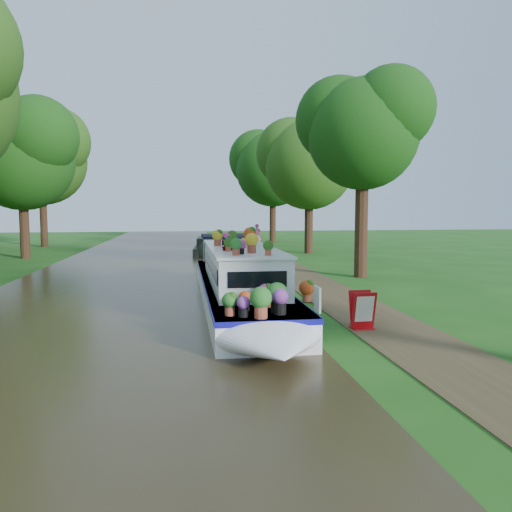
{
  "coord_description": "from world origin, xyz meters",
  "views": [
    {
      "loc": [
        -3.95,
        -18.02,
        3.01
      ],
      "look_at": [
        -1.33,
        -0.1,
        1.3
      ],
      "focal_mm": 35.0,
      "sensor_mm": 36.0,
      "label": 1
    }
  ],
  "objects_px": {
    "sandwich_board": "(363,312)",
    "second_boat": "(208,248)",
    "pedestrian_pink": "(257,236)",
    "plant_boat": "(241,280)"
  },
  "relations": [
    {
      "from": "plant_boat",
      "to": "second_boat",
      "type": "bearing_deg",
      "value": 90.37
    },
    {
      "from": "second_boat",
      "to": "sandwich_board",
      "type": "height_order",
      "value": "second_boat"
    },
    {
      "from": "sandwich_board",
      "to": "second_boat",
      "type": "bearing_deg",
      "value": 95.27
    },
    {
      "from": "plant_boat",
      "to": "sandwich_board",
      "type": "distance_m",
      "value": 4.16
    },
    {
      "from": "second_boat",
      "to": "pedestrian_pink",
      "type": "height_order",
      "value": "pedestrian_pink"
    },
    {
      "from": "second_boat",
      "to": "sandwich_board",
      "type": "xyz_separation_m",
      "value": [
        2.82,
        -21.03,
        -0.01
      ]
    },
    {
      "from": "plant_boat",
      "to": "sandwich_board",
      "type": "height_order",
      "value": "plant_boat"
    },
    {
      "from": "plant_boat",
      "to": "pedestrian_pink",
      "type": "bearing_deg",
      "value": 80.34
    },
    {
      "from": "second_boat",
      "to": "pedestrian_pink",
      "type": "xyz_separation_m",
      "value": [
        4.03,
        5.13,
        0.49
      ]
    },
    {
      "from": "second_boat",
      "to": "pedestrian_pink",
      "type": "relative_size",
      "value": 3.24
    }
  ]
}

